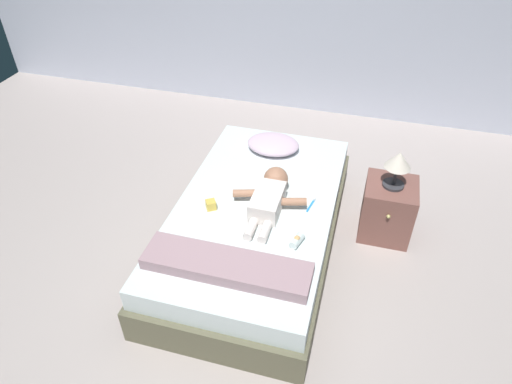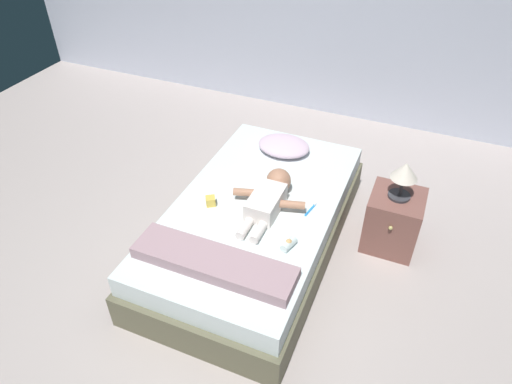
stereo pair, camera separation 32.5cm
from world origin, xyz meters
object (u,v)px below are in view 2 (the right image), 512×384
at_px(lamp, 405,174).
at_px(baby_bottle, 289,244).
at_px(bed, 256,225).
at_px(nightstand, 393,221).
at_px(baby, 269,197).
at_px(pillow, 284,146).
at_px(toy_block, 211,201).
at_px(toothbrush, 311,209).

xyz_separation_m(lamp, baby_bottle, (-0.58, -0.76, -0.21)).
distance_m(bed, nightstand, 1.04).
distance_m(bed, baby, 0.31).
bearing_deg(nightstand, pillow, 163.78).
bearing_deg(toy_block, baby, 22.05).
xyz_separation_m(pillow, baby_bottle, (0.42, -1.05, -0.02)).
relative_size(bed, baby_bottle, 16.06).
distance_m(lamp, baby_bottle, 0.98).
relative_size(pillow, toy_block, 4.75).
xyz_separation_m(toy_block, baby_bottle, (0.66, -0.19, -0.00)).
bearing_deg(baby_bottle, pillow, 111.66).
bearing_deg(bed, nightstand, 24.23).
bearing_deg(nightstand, toothbrush, -147.89).
xyz_separation_m(pillow, baby, (0.15, -0.70, 0.02)).
xyz_separation_m(baby, toy_block, (-0.39, -0.16, -0.04)).
distance_m(pillow, baby, 0.72).
bearing_deg(toy_block, pillow, 74.13).
distance_m(baby, lamp, 0.96).
bearing_deg(bed, lamp, 24.23).
bearing_deg(baby, toothbrush, 12.45).
xyz_separation_m(pillow, lamp, (1.00, -0.29, 0.19)).
bearing_deg(toothbrush, toy_block, -161.94).
distance_m(bed, toothbrush, 0.46).
relative_size(lamp, toy_block, 3.22).
xyz_separation_m(nightstand, baby_bottle, (-0.58, -0.76, 0.23)).
height_order(baby, baby_bottle, baby).
height_order(bed, lamp, lamp).
height_order(nightstand, baby_bottle, baby_bottle).
xyz_separation_m(bed, toy_block, (-0.29, -0.15, 0.25)).
relative_size(bed, toothbrush, 13.90).
bearing_deg(bed, baby_bottle, -42.23).
bearing_deg(lamp, pillow, 163.79).
xyz_separation_m(baby, nightstand, (0.85, 0.41, -0.27)).
bearing_deg(toy_block, baby_bottle, -15.95).
xyz_separation_m(bed, pillow, (-0.05, 0.72, 0.28)).
relative_size(nightstand, lamp, 1.57).
height_order(toothbrush, toy_block, toy_block).
distance_m(nightstand, toy_block, 1.39).
height_order(toothbrush, nightstand, nightstand).
bearing_deg(toothbrush, baby, -167.55).
bearing_deg(toy_block, lamp, 24.76).
bearing_deg(pillow, nightstand, -16.22).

